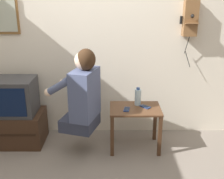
# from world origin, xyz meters

# --- Properties ---
(wall_back) EXTENTS (6.80, 0.05, 2.55)m
(wall_back) POSITION_xyz_m (0.00, 1.27, 1.27)
(wall_back) COLOR silver
(wall_back) RESTS_ON ground_plane
(side_table) EXTENTS (0.59, 0.42, 0.51)m
(side_table) POSITION_xyz_m (0.52, 0.82, 0.41)
(side_table) COLOR #51331E
(side_table) RESTS_ON ground_plane
(person) EXTENTS (0.59, 0.53, 0.91)m
(person) POSITION_xyz_m (-0.07, 0.70, 0.73)
(person) COLOR #2D3347
(person) RESTS_ON ground_plane
(tv_stand) EXTENTS (0.73, 0.47, 0.40)m
(tv_stand) POSITION_xyz_m (-0.95, 0.94, 0.20)
(tv_stand) COLOR #382316
(tv_stand) RESTS_ON ground_plane
(television) EXTENTS (0.58, 0.41, 0.43)m
(television) POSITION_xyz_m (-0.94, 0.93, 0.61)
(television) COLOR #38383A
(television) RESTS_ON tv_stand
(wall_phone_antique) EXTENTS (0.20, 0.18, 0.83)m
(wall_phone_antique) POSITION_xyz_m (1.16, 1.19, 1.49)
(wall_phone_antique) COLOR brown
(framed_picture) EXTENTS (0.34, 0.03, 0.42)m
(framed_picture) POSITION_xyz_m (-1.01, 1.23, 1.51)
(framed_picture) COLOR brown
(cell_phone_held) EXTENTS (0.08, 0.13, 0.01)m
(cell_phone_held) POSITION_xyz_m (0.42, 0.77, 0.52)
(cell_phone_held) COLOR navy
(cell_phone_held) RESTS_ON side_table
(cell_phone_spare) EXTENTS (0.13, 0.13, 0.01)m
(cell_phone_spare) POSITION_xyz_m (0.64, 0.84, 0.52)
(cell_phone_spare) COLOR navy
(cell_phone_spare) RESTS_ON side_table
(water_bottle) EXTENTS (0.08, 0.08, 0.21)m
(water_bottle) POSITION_xyz_m (0.56, 0.92, 0.61)
(water_bottle) COLOR silver
(water_bottle) RESTS_ON side_table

